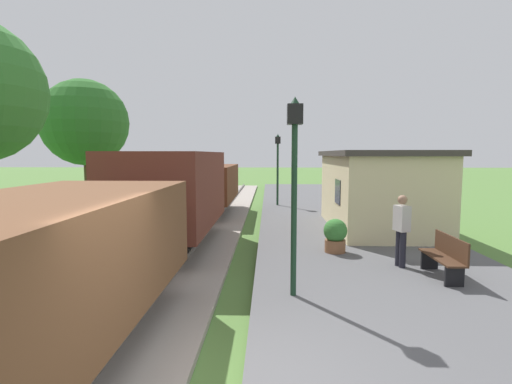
# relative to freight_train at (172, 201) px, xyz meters

# --- Properties ---
(freight_train) EXTENTS (2.50, 19.40, 2.72)m
(freight_train) POSITION_rel_freight_train_xyz_m (0.00, 0.00, 0.00)
(freight_train) COLOR brown
(freight_train) RESTS_ON rail_near
(station_hut) EXTENTS (3.50, 5.80, 2.78)m
(station_hut) POSITION_rel_freight_train_xyz_m (6.80, 2.38, 0.15)
(station_hut) COLOR beige
(station_hut) RESTS_ON platform_slab
(bench_near_hut) EXTENTS (0.42, 1.50, 0.91)m
(bench_near_hut) POSITION_rel_freight_train_xyz_m (6.72, -3.16, -0.78)
(bench_near_hut) COLOR #422819
(bench_near_hut) RESTS_ON platform_slab
(person_waiting) EXTENTS (0.33, 0.43, 1.71)m
(person_waiting) POSITION_rel_freight_train_xyz_m (6.04, -2.39, -0.32)
(person_waiting) COLOR black
(person_waiting) RESTS_ON platform_slab
(potted_planter) EXTENTS (0.64, 0.64, 0.92)m
(potted_planter) POSITION_rel_freight_train_xyz_m (4.72, -1.08, -0.78)
(potted_planter) COLOR brown
(potted_planter) RESTS_ON platform_slab
(lamp_post_near) EXTENTS (0.28, 0.28, 3.70)m
(lamp_post_near) POSITION_rel_freight_train_xyz_m (3.38, -4.33, 1.30)
(lamp_post_near) COLOR #193823
(lamp_post_near) RESTS_ON platform_slab
(lamp_post_far) EXTENTS (0.28, 0.28, 3.70)m
(lamp_post_far) POSITION_rel_freight_train_xyz_m (3.38, 8.60, 1.30)
(lamp_post_far) COLOR #193823
(lamp_post_far) RESTS_ON platform_slab
(tree_field_left) EXTENTS (4.35, 4.35, 6.68)m
(tree_field_left) POSITION_rel_freight_train_xyz_m (-6.46, 8.06, 2.99)
(tree_field_left) COLOR #4C3823
(tree_field_left) RESTS_ON ground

